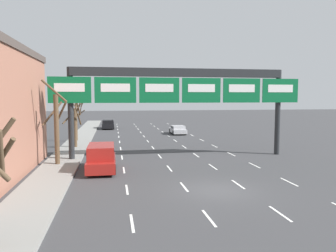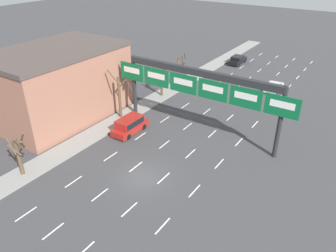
{
  "view_description": "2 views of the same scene",
  "coord_description": "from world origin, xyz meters",
  "px_view_note": "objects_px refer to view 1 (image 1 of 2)",
  "views": [
    {
      "loc": [
        -5.66,
        -17.2,
        5.2
      ],
      "look_at": [
        -1.41,
        8.04,
        2.94
      ],
      "focal_mm": 35.0,
      "sensor_mm": 36.0,
      "label": 1
    },
    {
      "loc": [
        15.51,
        -19.21,
        18.72
      ],
      "look_at": [
        -1.07,
        5.84,
        2.54
      ],
      "focal_mm": 35.0,
      "sensor_mm": 36.0,
      "label": 2
    }
  ],
  "objects_px": {
    "car_black": "(108,124)",
    "suv_red": "(101,156)",
    "tree_bare_second": "(77,118)",
    "car_silver": "(178,129)",
    "traffic_light_near_gantry": "(277,119)",
    "tree_bare_furthest": "(75,124)",
    "tree_bare_third": "(56,125)",
    "sign_gantry": "(180,86)"
  },
  "relations": [
    {
      "from": "car_black",
      "to": "suv_red",
      "type": "height_order",
      "value": "suv_red"
    },
    {
      "from": "car_black",
      "to": "tree_bare_second",
      "type": "height_order",
      "value": "tree_bare_second"
    },
    {
      "from": "car_silver",
      "to": "tree_bare_second",
      "type": "height_order",
      "value": "tree_bare_second"
    },
    {
      "from": "car_silver",
      "to": "traffic_light_near_gantry",
      "type": "bearing_deg",
      "value": -71.95
    },
    {
      "from": "car_silver",
      "to": "tree_bare_furthest",
      "type": "bearing_deg",
      "value": -139.63
    },
    {
      "from": "suv_red",
      "to": "car_black",
      "type": "bearing_deg",
      "value": 89.91
    },
    {
      "from": "car_black",
      "to": "tree_bare_second",
      "type": "relative_size",
      "value": 0.89
    },
    {
      "from": "tree_bare_second",
      "to": "tree_bare_furthest",
      "type": "xyz_separation_m",
      "value": [
        0.3,
        -5.14,
        -0.26
      ]
    },
    {
      "from": "car_black",
      "to": "traffic_light_near_gantry",
      "type": "distance_m",
      "value": 31.27
    },
    {
      "from": "tree_bare_third",
      "to": "tree_bare_second",
      "type": "bearing_deg",
      "value": 89.6
    },
    {
      "from": "car_black",
      "to": "car_silver",
      "type": "height_order",
      "value": "car_black"
    },
    {
      "from": "car_silver",
      "to": "tree_bare_second",
      "type": "xyz_separation_m",
      "value": [
        -13.12,
        -5.76,
        2.12
      ]
    },
    {
      "from": "tree_bare_third",
      "to": "tree_bare_furthest",
      "type": "relative_size",
      "value": 1.36
    },
    {
      "from": "tree_bare_second",
      "to": "tree_bare_third",
      "type": "xyz_separation_m",
      "value": [
        -0.1,
        -13.78,
        0.36
      ]
    },
    {
      "from": "sign_gantry",
      "to": "car_black",
      "type": "relative_size",
      "value": 4.58
    },
    {
      "from": "car_black",
      "to": "traffic_light_near_gantry",
      "type": "relative_size",
      "value": 1.06
    },
    {
      "from": "tree_bare_furthest",
      "to": "tree_bare_second",
      "type": "bearing_deg",
      "value": 93.31
    },
    {
      "from": "car_silver",
      "to": "suv_red",
      "type": "bearing_deg",
      "value": -114.34
    },
    {
      "from": "suv_red",
      "to": "tree_bare_furthest",
      "type": "xyz_separation_m",
      "value": [
        -2.96,
        10.91,
        1.49
      ]
    },
    {
      "from": "traffic_light_near_gantry",
      "to": "sign_gantry",
      "type": "bearing_deg",
      "value": -179.05
    },
    {
      "from": "car_silver",
      "to": "tree_bare_furthest",
      "type": "relative_size",
      "value": 0.91
    },
    {
      "from": "sign_gantry",
      "to": "traffic_light_near_gantry",
      "type": "distance_m",
      "value": 9.53
    },
    {
      "from": "suv_red",
      "to": "tree_bare_furthest",
      "type": "height_order",
      "value": "tree_bare_furthest"
    },
    {
      "from": "sign_gantry",
      "to": "suv_red",
      "type": "relative_size",
      "value": 4.54
    },
    {
      "from": "suv_red",
      "to": "tree_bare_furthest",
      "type": "distance_m",
      "value": 11.4
    },
    {
      "from": "car_black",
      "to": "tree_bare_third",
      "type": "bearing_deg",
      "value": -96.68
    },
    {
      "from": "car_black",
      "to": "suv_red",
      "type": "xyz_separation_m",
      "value": [
        -0.05,
        -31.32,
        0.23
      ]
    },
    {
      "from": "sign_gantry",
      "to": "tree_bare_second",
      "type": "bearing_deg",
      "value": 129.37
    },
    {
      "from": "sign_gantry",
      "to": "tree_bare_third",
      "type": "xyz_separation_m",
      "value": [
        -9.87,
        -1.87,
        -2.99
      ]
    },
    {
      "from": "tree_bare_third",
      "to": "tree_bare_furthest",
      "type": "xyz_separation_m",
      "value": [
        0.39,
        8.64,
        -0.62
      ]
    },
    {
      "from": "car_black",
      "to": "tree_bare_furthest",
      "type": "bearing_deg",
      "value": -98.38
    },
    {
      "from": "tree_bare_furthest",
      "to": "car_silver",
      "type": "bearing_deg",
      "value": 40.37
    },
    {
      "from": "suv_red",
      "to": "tree_bare_furthest",
      "type": "bearing_deg",
      "value": 105.17
    },
    {
      "from": "car_black",
      "to": "tree_bare_furthest",
      "type": "height_order",
      "value": "tree_bare_furthest"
    },
    {
      "from": "car_silver",
      "to": "tree_bare_third",
      "type": "relative_size",
      "value": 0.67
    },
    {
      "from": "car_black",
      "to": "car_silver",
      "type": "bearing_deg",
      "value": -44.07
    },
    {
      "from": "sign_gantry",
      "to": "car_black",
      "type": "xyz_separation_m",
      "value": [
        -6.47,
        27.18,
        -5.33
      ]
    },
    {
      "from": "car_silver",
      "to": "traffic_light_near_gantry",
      "type": "height_order",
      "value": "traffic_light_near_gantry"
    },
    {
      "from": "suv_red",
      "to": "tree_bare_third",
      "type": "xyz_separation_m",
      "value": [
        -3.35,
        2.27,
        2.12
      ]
    },
    {
      "from": "traffic_light_near_gantry",
      "to": "tree_bare_second",
      "type": "height_order",
      "value": "tree_bare_second"
    },
    {
      "from": "car_black",
      "to": "traffic_light_near_gantry",
      "type": "bearing_deg",
      "value": -60.12
    },
    {
      "from": "car_silver",
      "to": "sign_gantry",
      "type": "bearing_deg",
      "value": -100.72
    }
  ]
}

